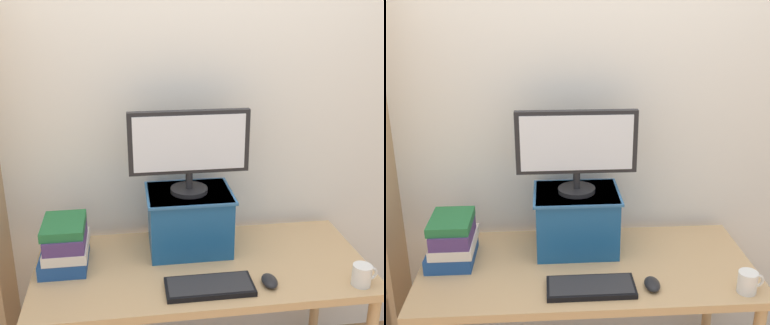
% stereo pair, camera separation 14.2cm
% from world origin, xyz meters
% --- Properties ---
extents(back_wall, '(7.00, 0.08, 2.60)m').
position_xyz_m(back_wall, '(0.00, 0.43, 1.30)').
color(back_wall, silver).
rests_on(back_wall, ground_plane).
extents(desk, '(1.48, 0.67, 0.74)m').
position_xyz_m(desk, '(0.00, 0.00, 0.66)').
color(desk, tan).
rests_on(desk, ground_plane).
extents(riser_box, '(0.39, 0.31, 0.29)m').
position_xyz_m(riser_box, '(-0.04, 0.16, 0.88)').
color(riser_box, '#195189').
rests_on(riser_box, desk).
extents(computer_monitor, '(0.54, 0.17, 0.38)m').
position_xyz_m(computer_monitor, '(-0.04, 0.16, 1.24)').
color(computer_monitor, black).
rests_on(computer_monitor, riser_box).
extents(keyboard, '(0.36, 0.16, 0.02)m').
position_xyz_m(keyboard, '(0.00, -0.20, 0.75)').
color(keyboard, black).
rests_on(keyboard, desk).
extents(computer_mouse, '(0.06, 0.10, 0.04)m').
position_xyz_m(computer_mouse, '(0.25, -0.20, 0.75)').
color(computer_mouse, black).
rests_on(computer_mouse, desk).
extents(book_stack, '(0.21, 0.27, 0.21)m').
position_xyz_m(book_stack, '(-0.60, 0.08, 0.84)').
color(book_stack, navy).
rests_on(book_stack, desk).
extents(coffee_mug, '(0.11, 0.08, 0.09)m').
position_xyz_m(coffee_mug, '(0.63, -0.25, 0.78)').
color(coffee_mug, white).
rests_on(coffee_mug, desk).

